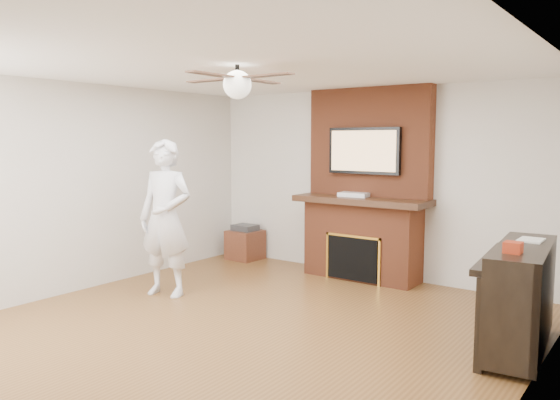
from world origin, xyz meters
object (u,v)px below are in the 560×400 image
Objects in this scene: person at (165,218)px; side_table at (245,243)px; piano at (520,295)px; fireplace at (365,203)px.

person is 3.44× the size of side_table.
person is at bearing -176.41° from piano.
person is at bearing -73.94° from side_table.
fireplace is 4.71× the size of side_table.
piano is at bearing -33.50° from fireplace.
piano is (2.27, -1.50, -0.50)m from fireplace.
fireplace is at bearing 39.99° from person.
fireplace is 1.37× the size of person.
side_table is (-1.99, -0.07, -0.75)m from fireplace.
fireplace is at bearing 4.21° from side_table.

